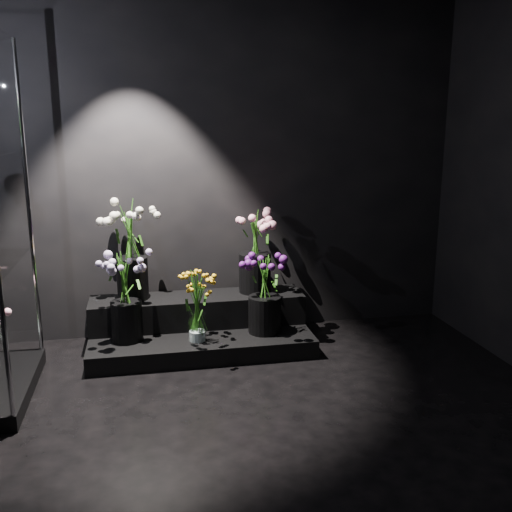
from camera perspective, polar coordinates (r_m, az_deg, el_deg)
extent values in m
plane|color=black|center=(3.20, 1.31, -19.60)|extent=(4.00, 4.00, 0.00)
plane|color=black|center=(4.68, -3.99, 9.05)|extent=(4.00, 0.00, 4.00)
cube|color=black|center=(4.54, -5.53, -8.39)|extent=(1.70, 0.76, 0.14)
cube|color=black|center=(4.65, -5.82, -5.38)|extent=(1.70, 0.38, 0.24)
cylinder|color=white|center=(4.30, -5.89, -7.05)|extent=(0.13, 0.13, 0.22)
cylinder|color=black|center=(4.39, -12.79, -6.35)|extent=(0.23, 0.23, 0.30)
cylinder|color=black|center=(4.44, 0.87, -5.85)|extent=(0.25, 0.25, 0.29)
cylinder|color=black|center=(4.58, -12.24, -2.18)|extent=(0.24, 0.24, 0.33)
cylinder|color=black|center=(4.66, -0.11, -1.67)|extent=(0.26, 0.26, 0.32)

